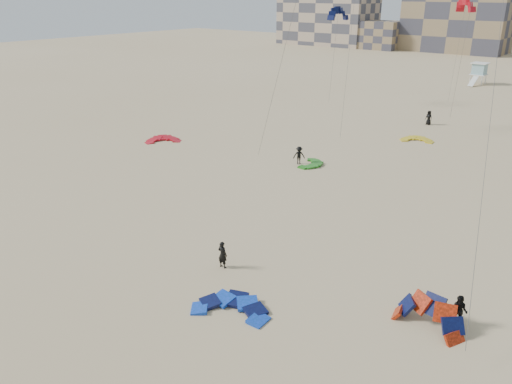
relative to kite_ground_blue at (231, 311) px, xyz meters
The scene contains 16 objects.
ground 3.71m from the kite_ground_blue, behind, with size 320.00×320.00×0.00m, color tan.
kite_ground_blue is the anchor object (origin of this frame).
kite_ground_orange 10.26m from the kite_ground_blue, 31.33° to the left, with size 3.74×2.74×2.54m, color #FF3211, non-canonical shape.
kite_ground_red 34.33m from the kite_ground_blue, 144.72° to the left, with size 3.65×3.82×0.81m, color #C70026, non-canonical shape.
kite_ground_green 25.53m from the kite_ground_blue, 113.32° to the left, with size 3.04×3.22×0.42m, color #2B9024, non-canonical shape.
kite_ground_yellow 38.75m from the kite_ground_blue, 97.74° to the left, with size 3.31×3.47×0.59m, color #CA910E, non-canonical shape.
kitesurfer_main 4.75m from the kite_ground_blue, 137.88° to the left, with size 0.65×0.43×1.78m, color black.
kitesurfer_b 11.86m from the kite_ground_blue, 32.69° to the left, with size 0.84×0.66×1.73m, color black.
kitesurfer_c 25.48m from the kite_ground_blue, 116.00° to the left, with size 1.17×0.67×1.81m, color black.
kitesurfer_e 47.25m from the kite_ground_blue, 98.62° to the left, with size 0.90×0.58×1.83m, color black.
kite_fly_navy 57.36m from the kite_ground_blue, 115.04° to the left, with size 4.23×5.70×13.22m.
kite_fly_red 61.07m from the kite_ground_blue, 97.99° to the left, with size 5.21×5.21×14.58m.
lifeguard_tower_far 83.27m from the kite_ground_blue, 97.91° to the left, with size 2.87×5.39×3.92m.
condo_west_a 150.14m from the kite_ground_blue, 119.41° to the left, with size 30.00×15.00×14.00m, color tan.
condo_west_b 139.08m from the kite_ground_blue, 104.03° to the left, with size 28.00×14.00×18.00m, color #887252.
condo_fill_left 139.44m from the kite_ground_blue, 112.64° to the left, with size 12.00×10.00×8.00m, color #887252.
Camera 1 is at (18.90, -17.45, 16.05)m, focal length 35.00 mm.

